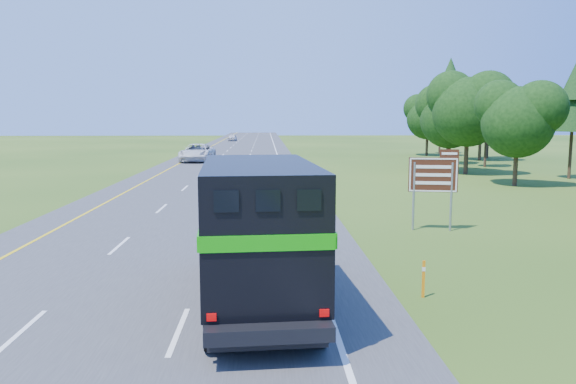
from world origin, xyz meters
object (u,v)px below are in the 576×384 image
horse_truck (257,228)px  white_suv (197,153)px  far_car (232,138)px  exit_sign (434,178)px

horse_truck → white_suv: (-7.52, 49.67, -1.05)m
horse_truck → white_suv: size_ratio=1.23×
far_car → horse_truck: bearing=-82.9°
white_suv → far_car: white_suv is taller
exit_sign → horse_truck: bearing=-118.6°
horse_truck → far_car: horse_truck is taller
horse_truck → far_car: size_ratio=2.17×
horse_truck → far_car: bearing=89.6°
horse_truck → white_suv: horse_truck is taller
far_car → exit_sign: size_ratio=1.12×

